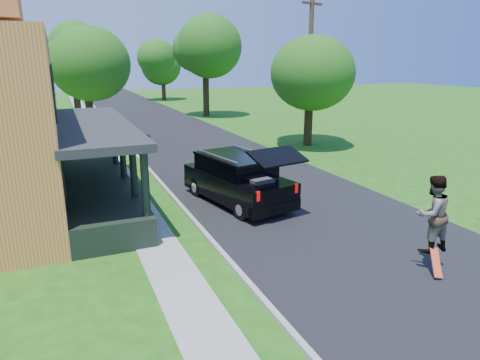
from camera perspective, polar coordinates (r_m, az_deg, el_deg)
name	(u,v)px	position (r m, az deg, el deg)	size (l,w,h in m)	color
ground	(337,231)	(14.27, 12.78, -6.64)	(140.00, 140.00, 0.00)	#195110
street	(177,135)	(32.08, -8.34, 6.00)	(8.00, 120.00, 0.02)	black
curb	(121,138)	(31.33, -15.55, 5.36)	(0.15, 120.00, 0.12)	#979692
sidewalk	(98,140)	(31.18, -18.37, 5.08)	(1.30, 120.00, 0.03)	gray
front_walk	(23,211)	(17.54, -27.00, -3.76)	(6.50, 1.20, 0.03)	gray
black_suv	(238,179)	(16.30, -0.33, 0.12)	(2.98, 5.61, 2.49)	black
skateboarder	(432,214)	(12.13, 24.25, -4.13)	(1.00, 0.78, 2.06)	black
skateboard	(436,263)	(12.15, 24.66, -10.07)	(0.47, 0.60, 0.61)	#B5330F
tree_left_mid	(85,65)	(30.40, -19.98, 14.23)	(5.66, 5.76, 7.66)	black
tree_left_far	(72,51)	(39.82, -21.54, 15.69)	(5.66, 5.58, 8.95)	black
tree_right_near	(310,63)	(27.73, 9.32, 15.12)	(6.21, 5.89, 7.72)	black
tree_right_mid	(205,46)	(42.51, -4.73, 17.36)	(7.16, 7.37, 9.64)	black
tree_right_far	(162,60)	(59.79, -10.37, 15.50)	(6.39, 6.13, 8.19)	black
utility_pole_near	(309,69)	(28.26, 9.24, 14.46)	(1.72, 0.64, 9.30)	#3E271D
utility_pole_far	(204,67)	(43.21, -4.85, 14.73)	(1.77, 0.39, 8.92)	#3E271D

